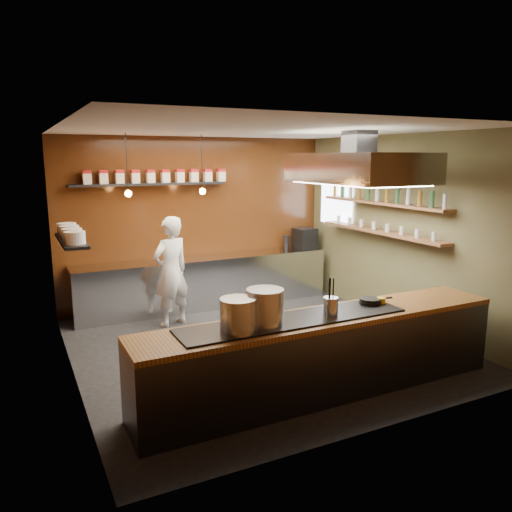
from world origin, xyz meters
TOP-DOWN VIEW (x-y plane):
  - floor at (0.00, 0.00)m, footprint 5.00×5.00m
  - back_wall at (0.00, 2.50)m, footprint 5.00×0.00m
  - left_wall at (-2.50, 0.00)m, footprint 0.00×5.00m
  - right_wall at (2.50, 0.00)m, footprint 0.00×5.00m
  - ceiling at (0.00, 0.00)m, footprint 5.00×5.00m
  - window_pane at (2.45, 1.70)m, footprint 0.00×1.00m
  - prep_counter at (0.00, 2.17)m, footprint 4.60×0.65m
  - pass_counter at (-0.00, -1.60)m, footprint 4.40×0.72m
  - tin_shelf at (-0.90, 2.36)m, footprint 2.60×0.26m
  - plate_shelf at (-2.34, 1.00)m, footprint 0.30×1.40m
  - bottle_shelf_upper at (2.34, 0.30)m, footprint 0.26×2.80m
  - bottle_shelf_lower at (2.34, 0.30)m, footprint 0.26×2.80m
  - extractor_hood at (1.30, -0.40)m, footprint 1.20×2.00m
  - pendant_left at (-1.40, 1.70)m, footprint 0.10×0.10m
  - pendant_right at (-0.20, 1.70)m, footprint 0.10×0.10m
  - storage_tins at (-0.75, 2.36)m, footprint 2.43×0.13m
  - plate_stacks at (-2.34, 1.00)m, footprint 0.26×1.16m
  - bottles at (2.34, 0.30)m, footprint 0.06×2.66m
  - wine_glasses at (2.34, 0.30)m, footprint 0.07×2.37m
  - stockpot_large at (-0.77, -1.63)m, footprint 0.46×0.46m
  - stockpot_small at (-1.11, -1.70)m, footprint 0.48×0.48m
  - utensil_crock at (0.01, -1.68)m, footprint 0.19×0.19m
  - frying_pan at (0.70, -1.51)m, footprint 0.43×0.26m
  - butter_jar at (0.82, -1.56)m, footprint 0.13×0.13m
  - espresso_machine at (2.10, 2.22)m, footprint 0.41×0.39m
  - chef at (-0.85, 1.44)m, footprint 0.74×0.61m

SIDE VIEW (x-z plane):
  - floor at x=0.00m, z-range 0.00..0.00m
  - prep_counter at x=0.00m, z-range 0.00..0.90m
  - pass_counter at x=0.00m, z-range 0.00..0.94m
  - chef at x=-0.85m, z-range 0.00..1.75m
  - butter_jar at x=0.82m, z-range 0.92..1.01m
  - frying_pan at x=0.70m, z-range 0.94..1.00m
  - utensil_crock at x=0.01m, z-range 0.94..1.15m
  - espresso_machine at x=2.10m, z-range 0.90..1.28m
  - stockpot_small at x=-1.11m, z-range 0.94..1.28m
  - stockpot_large at x=-0.77m, z-range 0.94..1.32m
  - bottle_shelf_lower at x=2.34m, z-range 1.43..1.47m
  - back_wall at x=0.00m, z-range -1.00..4.00m
  - left_wall at x=-2.50m, z-range -1.00..4.00m
  - right_wall at x=2.50m, z-range -1.00..4.00m
  - wine_glasses at x=2.34m, z-range 1.47..1.60m
  - plate_shelf at x=-2.34m, z-range 1.53..1.57m
  - plate_stacks at x=-2.34m, z-range 1.57..1.73m
  - window_pane at x=2.45m, z-range 1.40..2.40m
  - bottle_shelf_upper at x=2.34m, z-range 1.90..1.94m
  - bottles at x=2.34m, z-range 1.94..2.18m
  - pendant_left at x=-1.40m, z-range 1.68..2.63m
  - pendant_right at x=-0.20m, z-range 1.68..2.63m
  - tin_shelf at x=-0.90m, z-range 2.18..2.22m
  - storage_tins at x=-0.75m, z-range 2.22..2.44m
  - extractor_hood at x=1.30m, z-range 2.15..2.87m
  - ceiling at x=0.00m, z-range 3.00..3.00m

